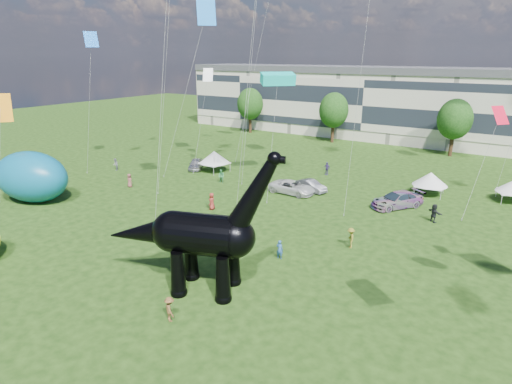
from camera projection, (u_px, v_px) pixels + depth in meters
The scene contains 14 objects.
ground at pixel (178, 288), 29.40m from camera, with size 220.00×220.00×0.00m, color #16330C.
terrace_row at pixel (373, 106), 80.96m from camera, with size 78.00×11.00×12.00m, color beige.
tree_far_left at pixel (250, 101), 85.26m from camera, with size 5.20×5.20×9.44m.
tree_mid_left at pixel (334, 107), 75.82m from camera, with size 5.20×5.20×9.44m.
tree_mid_right at pixel (455, 116), 65.34m from camera, with size 5.20×5.20×9.44m.
dinosaur_sculpture at pixel (197, 236), 28.28m from camera, with size 12.36×5.95×10.25m.
car_silver at pixel (196, 164), 59.49m from camera, with size 1.70×4.23×1.44m, color #B2B1B6.
car_grey at pixel (311, 186), 49.96m from camera, with size 1.40×4.01×1.32m, color slate.
car_white at pixel (292, 187), 49.05m from camera, with size 2.48×5.37×1.49m, color silver.
car_dark at pixel (397, 200), 44.60m from camera, with size 2.34×5.76×1.67m, color #595960.
gazebo_near at pixel (430, 179), 48.28m from camera, with size 4.10×4.10×2.66m.
gazebo_left at pixel (214, 157), 57.95m from camera, with size 4.69×4.69×2.83m.
inflatable_teal at pixel (31, 177), 46.01m from camera, with size 8.79×5.50×5.50m, color #0B6087.
visitors at pixel (280, 202), 43.78m from camera, with size 51.86×38.41×1.83m.
Camera 1 is at (18.74, -18.69, 15.37)m, focal length 30.00 mm.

